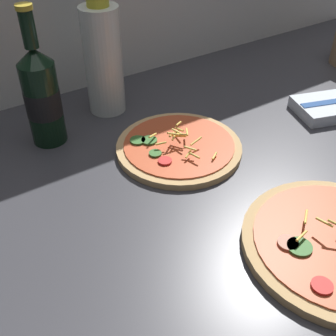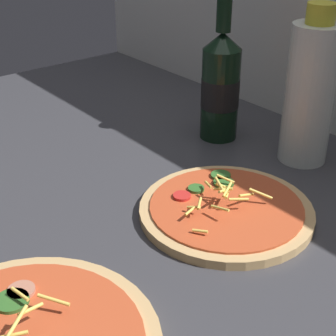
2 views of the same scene
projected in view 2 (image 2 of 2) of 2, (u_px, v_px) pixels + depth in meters
counter_slab at (187, 288)px, 57.57cm from camera, size 160.00×90.00×2.50cm
pizza_far at (226, 210)px, 67.92cm from camera, size 22.98×22.98×4.73cm
beer_bottle at (220, 85)px, 85.36cm from camera, size 6.43×6.43×25.16cm
oil_bottle at (310, 93)px, 77.16cm from camera, size 7.52×7.52×24.24cm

